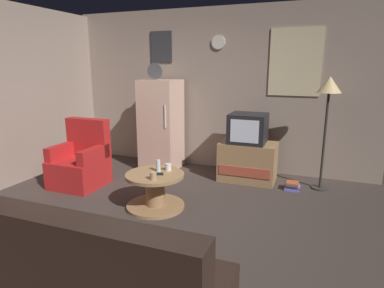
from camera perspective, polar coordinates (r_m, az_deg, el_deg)
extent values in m
plane|color=#3D332D|center=(3.76, -7.31, -14.05)|extent=(12.00, 12.00, 0.00)
cube|color=gray|center=(5.62, 4.30, 9.28)|extent=(5.20, 0.10, 2.64)
cube|color=beige|center=(5.32, 17.43, 13.35)|extent=(0.76, 0.02, 1.00)
cube|color=#333338|center=(5.92, -5.35, 16.41)|extent=(0.40, 0.02, 0.52)
cylinder|color=silver|center=(5.55, 4.59, 17.17)|extent=(0.22, 0.03, 0.22)
cube|color=beige|center=(5.58, -5.36, 3.31)|extent=(0.60, 0.60, 1.50)
cylinder|color=silver|center=(5.18, -4.71, 4.78)|extent=(0.02, 0.02, 0.36)
cylinder|color=#4C4C51|center=(5.44, -6.43, 12.45)|extent=(0.26, 0.04, 0.26)
cube|color=#9E754C|center=(5.11, 9.62, -3.00)|extent=(0.84, 0.52, 0.59)
cube|color=#AD4733|center=(4.89, 8.95, -4.83)|extent=(0.76, 0.01, 0.14)
cube|color=black|center=(5.00, 9.67, 2.70)|extent=(0.54, 0.50, 0.44)
cube|color=silver|center=(4.75, 9.06, 2.18)|extent=(0.41, 0.01, 0.33)
cylinder|color=#332D28|center=(5.13, 21.24, -7.07)|extent=(0.24, 0.24, 0.02)
cylinder|color=#332D28|center=(4.94, 21.92, 0.46)|extent=(0.04, 0.04, 1.40)
cone|color=#F2D18C|center=(4.84, 22.73, 9.49)|extent=(0.32, 0.32, 0.22)
cylinder|color=#9E754C|center=(4.21, -6.32, -10.58)|extent=(0.72, 0.72, 0.04)
cylinder|color=#9E754C|center=(4.13, -6.39, -8.03)|extent=(0.24, 0.24, 0.40)
cylinder|color=#9E754C|center=(4.06, -6.47, -5.39)|extent=(0.72, 0.72, 0.04)
cylinder|color=silver|center=(4.11, -5.86, -3.76)|extent=(0.05, 0.05, 0.15)
cylinder|color=silver|center=(4.14, -4.11, -4.01)|extent=(0.08, 0.08, 0.09)
cylinder|color=tan|center=(3.84, -6.71, -5.52)|extent=(0.08, 0.08, 0.09)
cube|color=black|center=(4.01, -6.07, -5.16)|extent=(0.16, 0.09, 0.02)
cube|color=red|center=(5.11, -18.94, -4.71)|extent=(0.68, 0.68, 0.40)
cube|color=red|center=(5.18, -17.52, 1.15)|extent=(0.68, 0.16, 0.56)
cube|color=red|center=(5.21, -21.56, -1.14)|extent=(0.12, 0.60, 0.20)
cube|color=red|center=(4.85, -16.66, -1.78)|extent=(0.12, 0.60, 0.20)
cube|color=black|center=(2.10, -20.91, -18.13)|extent=(1.70, 0.20, 0.52)
cube|color=#666EC7|center=(4.94, 16.94, -7.49)|extent=(0.21, 0.16, 0.02)
cube|color=#583B80|center=(4.93, 16.96, -7.22)|extent=(0.22, 0.13, 0.02)
cube|color=#997BAF|center=(4.92, 16.98, -6.97)|extent=(0.21, 0.12, 0.02)
cube|color=slate|center=(4.91, 17.00, -6.74)|extent=(0.18, 0.16, 0.02)
cube|color=#B65534|center=(4.91, 17.02, -6.48)|extent=(0.16, 0.17, 0.03)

